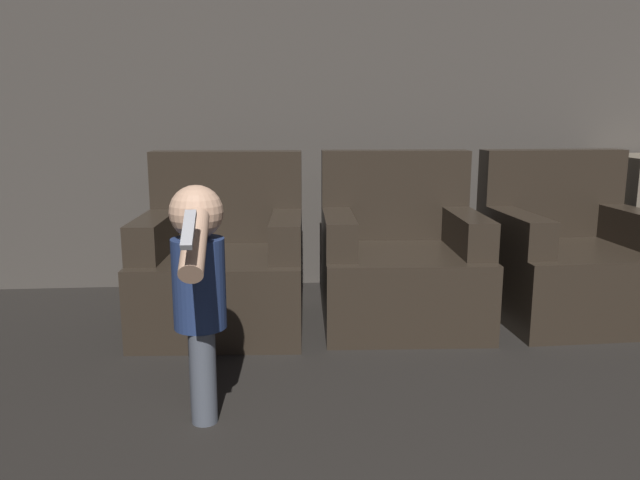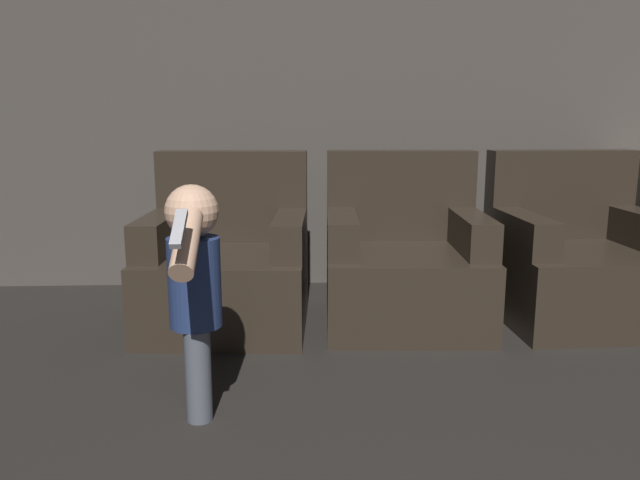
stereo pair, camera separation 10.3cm
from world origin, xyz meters
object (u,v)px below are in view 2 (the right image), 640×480
armchair_left (227,267)px  armchair_middle (404,265)px  armchair_right (576,263)px  person_toddler (194,283)px

armchair_left → armchair_middle: bearing=3.3°
armchair_middle → armchair_right: (0.99, 0.00, 0.00)m
armchair_left → person_toddler: 1.11m
armchair_right → armchair_left: bearing=178.0°
armchair_right → person_toddler: armchair_right is taller
armchair_middle → person_toddler: 1.50m
armchair_middle → person_toddler: (-1.00, -1.09, 0.21)m
armchair_right → person_toddler: bearing=-153.1°
armchair_middle → armchair_right: bearing=2.8°
armchair_right → person_toddler: (-1.98, -1.09, 0.21)m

